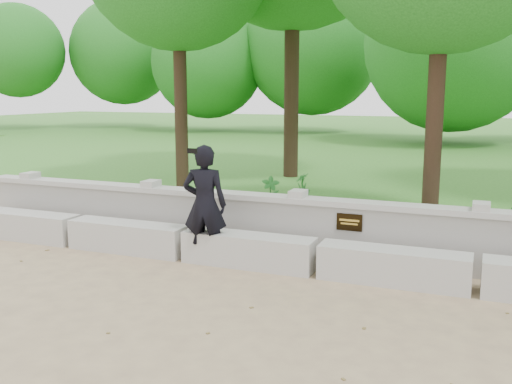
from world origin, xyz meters
TOP-DOWN VIEW (x-y plane):
  - ground at (0.00, 0.00)m, footprint 80.00×80.00m
  - lawn at (0.00, 14.00)m, footprint 40.00×22.00m
  - concrete_bench at (0.00, 1.90)m, footprint 11.90×0.45m
  - parapet_wall at (0.00, 2.60)m, footprint 12.50×0.35m
  - man_main at (-1.62, 1.80)m, footprint 0.70×0.64m
  - shrub_a at (-1.62, 4.49)m, footprint 0.39×0.34m
  - shrub_d at (-1.36, 5.59)m, footprint 0.40×0.41m

SIDE VIEW (x-z plane):
  - ground at x=0.00m, z-range 0.00..0.00m
  - lawn at x=0.00m, z-range 0.00..0.25m
  - concrete_bench at x=0.00m, z-range 0.00..0.45m
  - parapet_wall at x=0.00m, z-range 0.01..0.91m
  - shrub_d at x=-1.36m, z-range 0.25..0.81m
  - shrub_a at x=-1.62m, z-range 0.25..0.88m
  - man_main at x=-1.62m, z-range 0.00..1.70m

